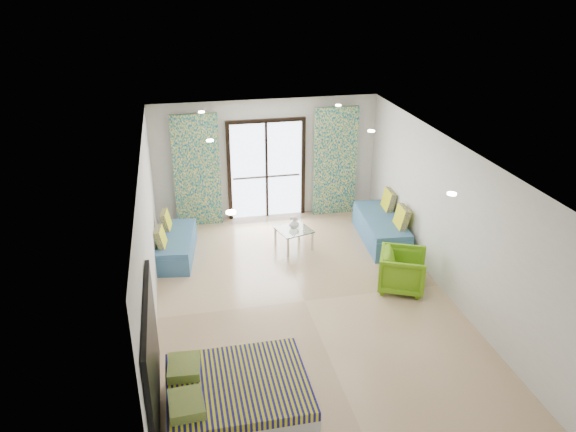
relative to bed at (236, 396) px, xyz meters
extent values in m
cube|color=black|center=(1.47, 6.09, 1.98)|extent=(1.76, 0.08, 0.08)
cube|color=black|center=(0.63, 6.09, 0.84)|extent=(0.08, 0.08, 2.20)
cube|color=black|center=(2.31, 6.09, 0.84)|extent=(0.08, 0.08, 2.20)
cube|color=black|center=(1.47, 6.09, 0.84)|extent=(0.05, 0.06, 2.20)
cube|color=#595451|center=(1.47, 6.11, 0.69)|extent=(1.52, 0.03, 0.04)
cube|color=silver|center=(-0.08, 5.95, 0.99)|extent=(1.00, 0.10, 2.50)
cube|color=silver|center=(3.02, 5.95, 0.99)|extent=(1.00, 0.10, 2.50)
cylinder|color=#FFE0B2|center=(0.07, 0.38, 2.41)|extent=(0.12, 0.12, 0.02)
cylinder|color=#FFE0B2|center=(2.87, 0.38, 2.41)|extent=(0.12, 0.12, 0.02)
cylinder|color=#FFE0B2|center=(0.07, 3.38, 2.41)|extent=(0.12, 0.12, 0.02)
cylinder|color=#FFE0B2|center=(2.87, 3.38, 2.41)|extent=(0.12, 0.12, 0.02)
cylinder|color=#FFE0B2|center=(0.07, 5.38, 2.41)|extent=(0.12, 0.12, 0.02)
cylinder|color=#FFE0B2|center=(2.87, 5.38, 2.41)|extent=(0.12, 0.12, 0.02)
cube|color=black|center=(-0.99, 0.00, 0.79)|extent=(0.06, 2.10, 1.50)
cube|color=silver|center=(-1.00, 1.25, 0.79)|extent=(0.02, 0.10, 0.10)
cube|color=silver|center=(0.02, 0.00, -0.08)|extent=(1.81, 1.45, 0.36)
cube|color=navy|center=(0.02, 0.00, 0.17)|extent=(1.80, 1.48, 0.14)
cube|color=#1B7B69|center=(-0.63, -0.34, 0.30)|extent=(0.43, 0.52, 0.13)
cube|color=#1B7B69|center=(-0.63, 0.34, 0.30)|extent=(0.44, 0.53, 0.13)
cube|color=#3A658C|center=(-0.63, 4.49, -0.08)|extent=(0.87, 1.73, 0.37)
cube|color=#3A658C|center=(-0.63, 4.49, 0.15)|extent=(0.85, 1.69, 0.09)
cube|color=navy|center=(-0.91, 4.14, 0.36)|extent=(0.24, 0.43, 0.38)
cube|color=navy|center=(-0.80, 4.90, 0.36)|extent=(0.24, 0.43, 0.38)
cube|color=#3A658C|center=(3.57, 4.32, -0.05)|extent=(0.90, 1.98, 0.43)
cube|color=#3A658C|center=(3.57, 4.32, 0.22)|extent=(0.88, 1.94, 0.11)
cube|color=navy|center=(3.81, 3.85, 0.47)|extent=(0.25, 0.50, 0.45)
cube|color=navy|center=(3.88, 4.74, 0.47)|extent=(0.25, 0.50, 0.45)
cylinder|color=silver|center=(1.53, 4.04, -0.06)|extent=(0.06, 0.06, 0.41)
cylinder|color=silver|center=(2.06, 4.19, -0.06)|extent=(0.06, 0.06, 0.41)
cylinder|color=silver|center=(1.38, 4.57, -0.06)|extent=(0.06, 0.06, 0.41)
cylinder|color=silver|center=(1.91, 4.73, -0.06)|extent=(0.06, 0.06, 0.41)
cube|color=#8CA59E|center=(1.72, 4.38, 0.15)|extent=(0.79, 0.79, 0.02)
sphere|color=white|center=(1.77, 4.40, 0.38)|extent=(0.07, 0.07, 0.07)
sphere|color=white|center=(1.71, 4.43, 0.40)|extent=(0.07, 0.07, 0.07)
sphere|color=white|center=(1.67, 4.37, 0.42)|extent=(0.07, 0.07, 0.07)
sphere|color=white|center=(1.73, 4.33, 0.44)|extent=(0.07, 0.07, 0.07)
imported|color=white|center=(1.74, 4.43, 0.26)|extent=(0.27, 0.28, 0.21)
imported|color=#63A114|center=(3.27, 2.43, 0.14)|extent=(0.99, 1.01, 0.80)
camera|label=1|loc=(-0.51, -5.62, 5.05)|focal=35.00mm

